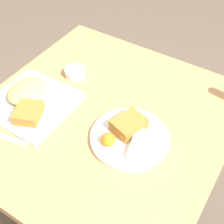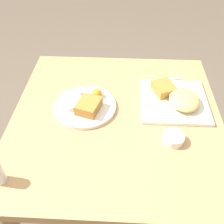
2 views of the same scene
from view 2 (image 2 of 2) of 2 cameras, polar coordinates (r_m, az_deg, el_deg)
The scene contains 6 objects.
ground_plane at distance 1.64m, azimuth 0.63°, elevation -19.89°, with size 8.00×8.00×0.00m, color brown.
dining_table at distance 1.10m, azimuth 0.89°, elevation -4.57°, with size 0.84×0.82×0.75m.
plate_square_near at distance 1.10m, azimuth 13.85°, elevation 2.81°, with size 0.27×0.27×0.06m.
plate_oval_far at distance 1.06m, azimuth -5.71°, elevation 1.52°, with size 0.25×0.25×0.05m.
sauce_ramekin at distance 0.95m, azimuth 13.22°, elevation -5.53°, with size 0.08×0.08×0.03m.
butter_knife at distance 1.23m, azimuth 11.52°, elevation 6.97°, with size 0.05×0.17×0.00m.
Camera 2 is at (-0.74, -0.02, 1.46)m, focal length 42.00 mm.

